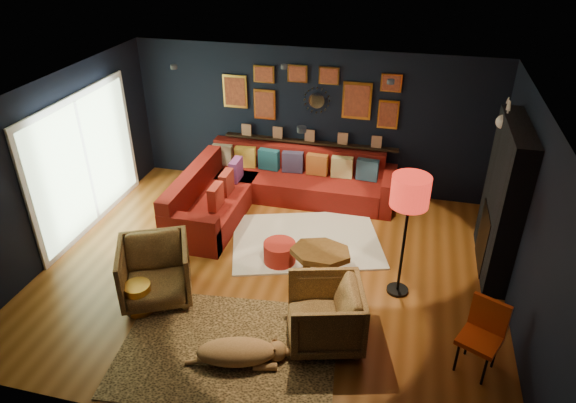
% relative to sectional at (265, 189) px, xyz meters
% --- Properties ---
extents(floor, '(6.50, 6.50, 0.00)m').
position_rel_sectional_xyz_m(floor, '(0.61, -1.81, -0.32)').
color(floor, brown).
rests_on(floor, ground).
extents(room_walls, '(6.50, 6.50, 6.50)m').
position_rel_sectional_xyz_m(room_walls, '(0.61, -1.81, 1.27)').
color(room_walls, black).
rests_on(room_walls, ground).
extents(sectional, '(3.41, 2.69, 0.86)m').
position_rel_sectional_xyz_m(sectional, '(0.00, 0.00, 0.00)').
color(sectional, maroon).
rests_on(sectional, ground).
extents(ledge, '(3.20, 0.12, 0.04)m').
position_rel_sectional_xyz_m(ledge, '(0.61, 0.87, 0.60)').
color(ledge, black).
rests_on(ledge, room_walls).
extents(gallery_wall, '(3.15, 0.04, 1.02)m').
position_rel_sectional_xyz_m(gallery_wall, '(0.60, 0.91, 1.48)').
color(gallery_wall, gold).
rests_on(gallery_wall, room_walls).
extents(sunburst_mirror, '(0.47, 0.16, 0.47)m').
position_rel_sectional_xyz_m(sunburst_mirror, '(0.71, 0.91, 1.38)').
color(sunburst_mirror, silver).
rests_on(sunburst_mirror, room_walls).
extents(fireplace, '(0.31, 1.60, 2.20)m').
position_rel_sectional_xyz_m(fireplace, '(3.71, -0.91, 0.70)').
color(fireplace, black).
rests_on(fireplace, ground).
extents(deer_head, '(0.50, 0.28, 0.45)m').
position_rel_sectional_xyz_m(deer_head, '(3.75, -0.41, 1.73)').
color(deer_head, white).
rests_on(deer_head, fireplace).
extents(sliding_door, '(0.06, 2.80, 2.20)m').
position_rel_sectional_xyz_m(sliding_door, '(-2.60, -1.21, 0.78)').
color(sliding_door, white).
rests_on(sliding_door, ground).
extents(ceiling_spots, '(3.30, 2.50, 0.06)m').
position_rel_sectional_xyz_m(ceiling_spots, '(0.61, -1.01, 2.24)').
color(ceiling_spots, black).
rests_on(ceiling_spots, room_walls).
extents(shag_rug, '(2.71, 2.30, 0.03)m').
position_rel_sectional_xyz_m(shag_rug, '(0.95, -0.96, -0.31)').
color(shag_rug, silver).
rests_on(shag_rug, ground).
extents(leopard_rug, '(2.76, 2.10, 0.01)m').
position_rel_sectional_xyz_m(leopard_rug, '(0.53, -3.45, -0.32)').
color(leopard_rug, tan).
rests_on(leopard_rug, ground).
extents(coffee_table, '(0.90, 0.68, 0.44)m').
position_rel_sectional_xyz_m(coffee_table, '(1.34, -1.82, 0.06)').
color(coffee_table, brown).
rests_on(coffee_table, shag_rug).
extents(pouf, '(0.48, 0.48, 0.31)m').
position_rel_sectional_xyz_m(pouf, '(0.69, -1.61, -0.13)').
color(pouf, maroon).
rests_on(pouf, shag_rug).
extents(armchair_left, '(1.17, 1.15, 0.92)m').
position_rel_sectional_xyz_m(armchair_left, '(-0.72, -2.75, 0.14)').
color(armchair_left, '#C08747').
rests_on(armchair_left, ground).
extents(armchair_right, '(1.01, 1.05, 0.89)m').
position_rel_sectional_xyz_m(armchair_right, '(1.61, -3.01, 0.12)').
color(armchair_right, '#C08747').
rests_on(armchair_right, ground).
extents(gold_stool, '(0.34, 0.34, 0.43)m').
position_rel_sectional_xyz_m(gold_stool, '(-0.82, -3.07, -0.11)').
color(gold_stool, gold).
rests_on(gold_stool, ground).
extents(orange_chair, '(0.56, 0.56, 0.90)m').
position_rel_sectional_xyz_m(orange_chair, '(3.40, -2.98, 0.21)').
color(orange_chair, black).
rests_on(orange_chair, ground).
extents(floor_lamp, '(0.49, 0.49, 1.78)m').
position_rel_sectional_xyz_m(floor_lamp, '(2.44, -1.86, 1.18)').
color(floor_lamp, black).
rests_on(floor_lamp, ground).
extents(dog, '(1.38, 0.92, 0.40)m').
position_rel_sectional_xyz_m(dog, '(0.70, -3.61, -0.11)').
color(dog, tan).
rests_on(dog, leopard_rug).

